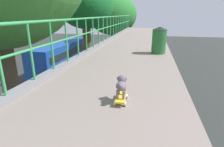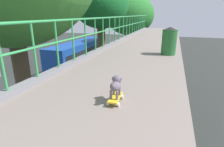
{
  "view_description": "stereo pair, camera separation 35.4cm",
  "coord_description": "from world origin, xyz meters",
  "px_view_note": "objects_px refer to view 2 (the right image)",
  "views": [
    {
      "loc": [
        1.89,
        0.76,
        6.6
      ],
      "look_at": [
        1.17,
        4.05,
        5.49
      ],
      "focal_mm": 29.16,
      "sensor_mm": 36.0,
      "label": 1
    },
    {
      "loc": [
        2.23,
        0.86,
        6.6
      ],
      "look_at": [
        1.17,
        4.05,
        5.49
      ],
      "focal_mm": 29.16,
      "sensor_mm": 36.0,
      "label": 2
    }
  ],
  "objects_px": {
    "city_bus": "(80,54)",
    "toy_skateboard": "(115,98)",
    "small_dog": "(116,84)",
    "litter_bin": "(169,41)"
  },
  "relations": [
    {
      "from": "city_bus",
      "to": "toy_skateboard",
      "type": "relative_size",
      "value": 26.82
    },
    {
      "from": "city_bus",
      "to": "small_dog",
      "type": "distance_m",
      "value": 20.19
    },
    {
      "from": "toy_skateboard",
      "to": "small_dog",
      "type": "xyz_separation_m",
      "value": [
        -0.0,
        0.02,
        0.22
      ]
    },
    {
      "from": "city_bus",
      "to": "litter_bin",
      "type": "height_order",
      "value": "litter_bin"
    },
    {
      "from": "small_dog",
      "to": "litter_bin",
      "type": "distance_m",
      "value": 3.87
    },
    {
      "from": "city_bus",
      "to": "toy_skateboard",
      "type": "distance_m",
      "value": 20.17
    },
    {
      "from": "toy_skateboard",
      "to": "litter_bin",
      "type": "bearing_deg",
      "value": 80.52
    },
    {
      "from": "litter_bin",
      "to": "city_bus",
      "type": "bearing_deg",
      "value": 128.2
    },
    {
      "from": "city_bus",
      "to": "small_dog",
      "type": "height_order",
      "value": "small_dog"
    },
    {
      "from": "small_dog",
      "to": "litter_bin",
      "type": "height_order",
      "value": "litter_bin"
    }
  ]
}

